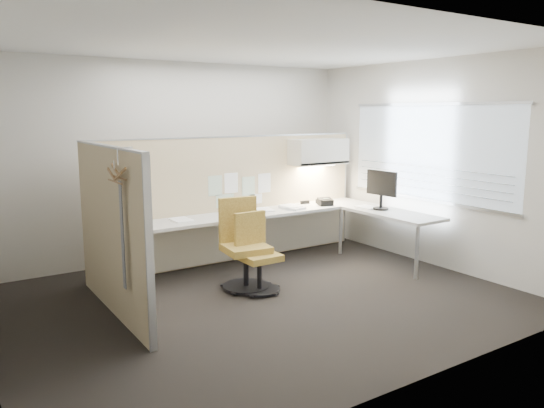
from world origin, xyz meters
TOP-DOWN VIEW (x-y plane):
  - floor at (0.00, 0.00)m, footprint 5.50×4.50m
  - ceiling at (0.00, 0.00)m, footprint 5.50×4.50m
  - wall_back at (0.00, 2.25)m, footprint 5.50×0.02m
  - wall_front at (0.00, -2.25)m, footprint 5.50×0.02m
  - wall_right at (2.75, 0.00)m, footprint 0.02×4.50m
  - window_pane at (2.73, 0.00)m, footprint 0.01×2.80m
  - partition_back at (0.55, 1.60)m, footprint 4.10×0.06m
  - partition_left at (-1.50, 0.50)m, footprint 0.06×2.20m
  - desk at (0.93, 1.13)m, footprint 4.00×2.07m
  - overhead_bin at (1.90, 1.39)m, footprint 0.90×0.36m
  - task_light_strip at (1.90, 1.39)m, footprint 0.60×0.06m
  - pinned_papers at (0.63, 1.57)m, footprint 1.01×0.00m
  - poster at (-1.05, 1.57)m, footprint 0.28×0.00m
  - chair_left at (0.05, 0.47)m, footprint 0.56×0.58m
  - chair_right at (0.12, 0.28)m, footprint 0.48×0.48m
  - monitor at (2.30, 0.46)m, footprint 0.22×0.52m
  - phone at (1.86, 1.17)m, footprint 0.26×0.24m
  - stapler at (1.69, 1.43)m, footprint 0.14×0.06m
  - tape_dispenser at (1.90, 1.36)m, footprint 0.11×0.08m
  - coat_hook at (-1.58, -0.07)m, footprint 0.18×0.44m
  - paper_stack_0 at (-0.98, 1.23)m, footprint 0.27×0.33m
  - paper_stack_1 at (-0.38, 1.30)m, footprint 0.24×0.31m
  - paper_stack_2 at (0.41, 1.24)m, footprint 0.24×0.31m
  - paper_stack_3 at (0.89, 1.34)m, footprint 0.28×0.34m
  - paper_stack_4 at (1.29, 1.19)m, footprint 0.30×0.35m
  - paper_stack_5 at (2.24, 0.66)m, footprint 0.25×0.31m
  - paper_stack_6 at (1.30, 1.25)m, footprint 0.24×0.31m

SIDE VIEW (x-z plane):
  - floor at x=0.00m, z-range -0.01..0.00m
  - chair_right at x=0.12m, z-range -0.03..0.89m
  - chair_left at x=0.05m, z-range -0.03..1.03m
  - desk at x=0.93m, z-range 0.24..0.97m
  - paper_stack_3 at x=0.89m, z-range 0.73..0.75m
  - paper_stack_1 at x=-0.38m, z-range 0.73..0.75m
  - paper_stack_5 at x=2.24m, z-range 0.73..0.75m
  - paper_stack_0 at x=-0.98m, z-range 0.73..0.76m
  - paper_stack_4 at x=1.29m, z-range 0.73..0.76m
  - paper_stack_2 at x=0.41m, z-range 0.73..0.76m
  - paper_stack_6 at x=1.30m, z-range 0.73..0.77m
  - stapler at x=1.69m, z-range 0.73..0.78m
  - tape_dispenser at x=1.90m, z-range 0.73..0.79m
  - phone at x=1.86m, z-range 0.72..0.84m
  - partition_back at x=0.55m, z-range 0.00..1.75m
  - partition_left at x=-1.50m, z-range 0.00..1.75m
  - pinned_papers at x=0.63m, z-range 0.80..1.27m
  - monitor at x=2.30m, z-range 0.77..1.32m
  - task_light_strip at x=1.90m, z-range 1.29..1.31m
  - wall_back at x=0.00m, z-range 0.00..2.80m
  - wall_front at x=0.00m, z-range 0.00..2.80m
  - wall_right at x=2.75m, z-range 0.00..2.80m
  - poster at x=-1.05m, z-range 1.24..1.59m
  - coat_hook at x=-1.58m, z-range 0.76..2.08m
  - overhead_bin at x=1.90m, z-range 1.32..1.70m
  - window_pane at x=2.73m, z-range 0.90..2.20m
  - ceiling at x=0.00m, z-range 2.80..2.81m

